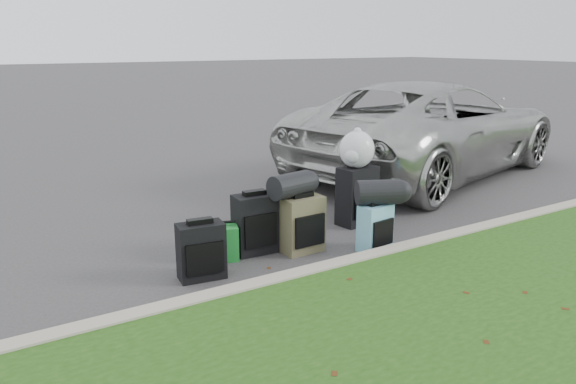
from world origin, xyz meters
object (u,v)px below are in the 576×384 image
suitcase_small_black (201,251)px  suitcase_large_black_left (255,224)px  suv (430,127)px  tote_navy (289,213)px  suitcase_olive (302,224)px  tote_green (222,243)px  suitcase_teal (375,228)px  suitcase_large_black_right (357,196)px

suitcase_small_black → suitcase_large_black_left: bearing=31.0°
suitcase_small_black → suitcase_large_black_left: size_ratio=0.85×
suv → tote_navy: (-3.61, -1.19, -0.64)m
suitcase_olive → tote_navy: suitcase_olive is taller
suitcase_small_black → tote_green: 0.52m
tote_navy → suitcase_teal: bearing=-54.5°
suv → tote_green: 5.16m
suitcase_teal → suitcase_large_black_right: bearing=56.7°
suv → suitcase_olive: (-3.97, -2.04, -0.48)m
suitcase_olive → suitcase_large_black_right: suitcase_large_black_right is taller
suv → suitcase_teal: (-3.28, -2.44, -0.53)m
suv → suitcase_teal: size_ratio=10.98×
suitcase_teal → suitcase_large_black_right: 0.95m
suitcase_olive → tote_green: size_ratio=1.69×
suv → suitcase_olive: 4.49m
suitcase_small_black → tote_green: size_ratio=1.51×
suitcase_small_black → suitcase_large_black_right: size_ratio=0.76×
suitcase_teal → suitcase_small_black: bearing=164.1°
suv → tote_navy: size_ratio=18.80×
suitcase_large_black_right → tote_green: 1.96m
suitcase_large_black_left → tote_green: (-0.39, 0.01, -0.14)m
suitcase_olive → tote_navy: 0.94m
suitcase_teal → tote_navy: 1.29m
suitcase_olive → suitcase_teal: suitcase_olive is taller
suitcase_large_black_right → tote_navy: bearing=143.6°
suitcase_olive → tote_navy: size_ratio=2.03×
suitcase_small_black → tote_navy: 1.84m
suitcase_large_black_left → suitcase_olive: (0.45, -0.24, -0.02)m
suitcase_large_black_right → tote_green: bearing=177.7°
suitcase_large_black_left → suitcase_olive: suitcase_large_black_left is taller
tote_green → suv: bearing=40.3°
suitcase_small_black → suitcase_large_black_left: 0.83m
tote_navy → suitcase_small_black: bearing=-128.4°
suitcase_small_black → suitcase_teal: suitcase_small_black is taller
suitcase_olive → suitcase_teal: 0.80m
suitcase_teal → tote_navy: (-0.32, 1.25, -0.11)m
suv → suitcase_large_black_left: suv is taller
suitcase_small_black → suitcase_large_black_left: suitcase_large_black_left is taller
suitcase_olive → tote_green: (-0.83, 0.25, -0.12)m
suitcase_olive → suitcase_large_black_right: (1.11, 0.44, 0.06)m
suitcase_large_black_left → tote_green: 0.41m
suitcase_teal → suitcase_olive: bearing=143.1°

